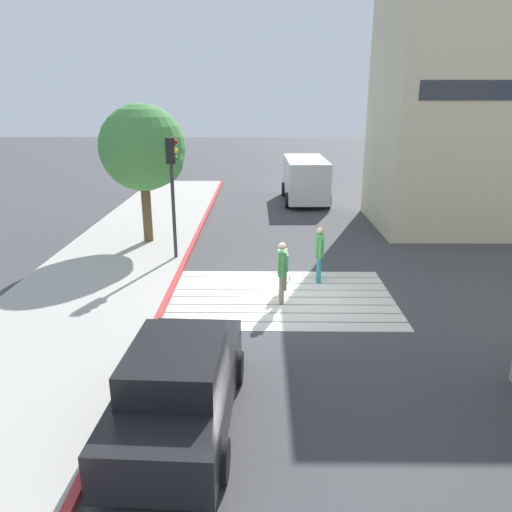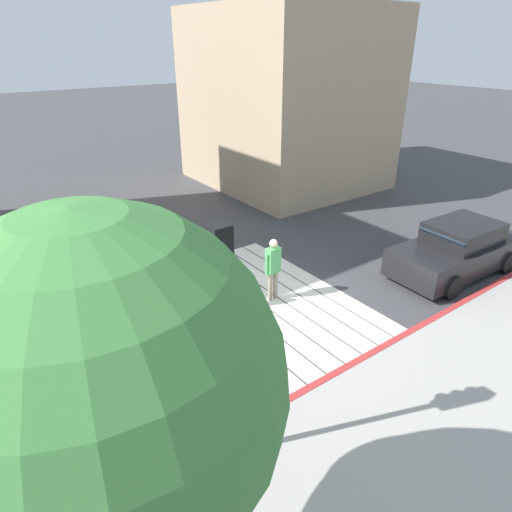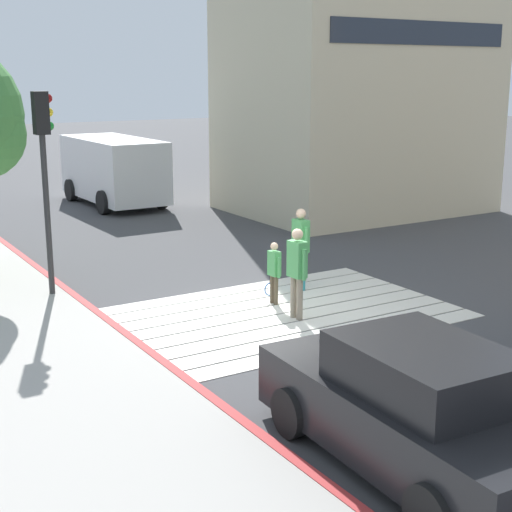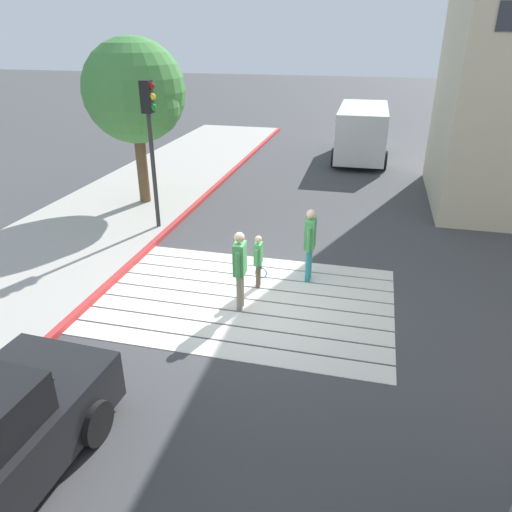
% 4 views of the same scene
% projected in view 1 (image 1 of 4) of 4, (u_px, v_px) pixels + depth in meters
% --- Properties ---
extents(ground_plane, '(120.00, 120.00, 0.00)m').
position_uv_depth(ground_plane, '(281.00, 297.00, 14.16)').
color(ground_plane, '#424244').
extents(crosswalk_stripes, '(6.40, 4.35, 0.01)m').
position_uv_depth(crosswalk_stripes, '(281.00, 297.00, 14.16)').
color(crosswalk_stripes, silver).
rests_on(crosswalk_stripes, ground).
extents(sidewalk_west, '(4.80, 40.00, 0.12)m').
position_uv_depth(sidewalk_west, '(88.00, 295.00, 14.19)').
color(sidewalk_west, '#ADA8A0').
rests_on(sidewalk_west, ground).
extents(curb_painted, '(0.16, 40.00, 0.13)m').
position_uv_depth(curb_painted, '(169.00, 295.00, 14.17)').
color(curb_painted, '#BC3333').
rests_on(curb_painted, ground).
extents(building_far_north, '(8.00, 6.03, 10.45)m').
position_uv_depth(building_far_north, '(477.00, 104.00, 20.61)').
color(building_far_north, beige).
rests_on(building_far_north, ground).
extents(car_parked_near_curb, '(2.13, 4.38, 1.57)m').
position_uv_depth(car_parked_near_curb, '(179.00, 386.00, 8.49)').
color(car_parked_near_curb, black).
rests_on(car_parked_near_curb, ground).
extents(van_down_street, '(2.42, 5.23, 2.35)m').
position_uv_depth(van_down_street, '(305.00, 179.00, 26.83)').
color(van_down_street, silver).
rests_on(van_down_street, ground).
extents(traffic_light_corner, '(0.39, 0.28, 4.24)m').
position_uv_depth(traffic_light_corner, '(172.00, 174.00, 16.46)').
color(traffic_light_corner, '#2D2D2D').
rests_on(traffic_light_corner, ground).
extents(street_tree, '(3.20, 3.20, 5.32)m').
position_uv_depth(street_tree, '(145.00, 150.00, 18.21)').
color(street_tree, brown).
rests_on(street_tree, ground).
extents(pedestrian_adult_lead, '(0.23, 0.52, 1.78)m').
position_uv_depth(pedestrian_adult_lead, '(320.00, 250.00, 15.01)').
color(pedestrian_adult_lead, teal).
rests_on(pedestrian_adult_lead, ground).
extents(pedestrian_adult_trailing, '(0.25, 0.51, 1.76)m').
position_uv_depth(pedestrian_adult_trailing, '(282.00, 268.00, 13.47)').
color(pedestrian_adult_trailing, gray).
rests_on(pedestrian_adult_trailing, ground).
extents(pedestrian_child_with_racket, '(0.28, 0.40, 1.29)m').
position_uv_depth(pedestrian_child_with_racket, '(285.00, 267.00, 14.53)').
color(pedestrian_child_with_racket, brown).
rests_on(pedestrian_child_with_racket, ground).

